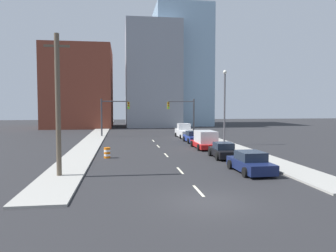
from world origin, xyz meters
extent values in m
plane|color=#262628|center=(0.00, 0.00, 0.00)|extent=(200.00, 200.00, 0.00)
cube|color=#9E9B93|center=(-8.04, 44.03, 0.06)|extent=(2.79, 88.06, 0.13)
cube|color=#9E9B93|center=(8.04, 44.03, 0.06)|extent=(2.79, 88.06, 0.13)
cube|color=beige|center=(0.00, 2.00, 0.00)|extent=(0.16, 2.40, 0.01)
cube|color=beige|center=(0.00, 7.70, 0.00)|extent=(0.16, 2.40, 0.01)
cube|color=beige|center=(0.00, 15.19, 0.00)|extent=(0.16, 2.40, 0.01)
cube|color=beige|center=(0.00, 22.11, 0.00)|extent=(0.16, 2.40, 0.01)
cube|color=beige|center=(0.00, 28.23, 0.00)|extent=(0.16, 2.40, 0.01)
cube|color=brown|center=(-13.31, 59.14, 8.66)|extent=(14.00, 16.00, 17.32)
cube|color=gray|center=(2.82, 63.14, 11.54)|extent=(12.00, 20.00, 23.08)
cube|color=#8CADC6|center=(10.33, 67.14, 14.04)|extent=(13.00, 20.00, 28.08)
cylinder|color=#38383D|center=(-7.19, 35.11, 2.88)|extent=(0.24, 0.24, 5.77)
cylinder|color=#38383D|center=(-5.16, 35.11, 5.37)|extent=(4.06, 0.16, 0.16)
cube|color=#B79319|center=(-3.12, 35.11, 4.74)|extent=(0.34, 0.32, 1.10)
cylinder|color=#4C0C0C|center=(-3.12, 34.94, 5.08)|extent=(0.22, 0.04, 0.22)
cylinder|color=#593F0C|center=(-3.12, 34.94, 4.74)|extent=(0.22, 0.04, 0.22)
cylinder|color=#26E53F|center=(-3.12, 34.94, 4.40)|extent=(0.22, 0.04, 0.22)
cylinder|color=#38383D|center=(7.07, 35.11, 2.88)|extent=(0.24, 0.24, 5.77)
cylinder|color=#38383D|center=(5.03, 35.11, 5.37)|extent=(4.06, 0.16, 0.16)
cube|color=#B79319|center=(3.00, 35.11, 4.74)|extent=(0.34, 0.32, 1.10)
cylinder|color=#4C0C0C|center=(3.00, 34.94, 5.08)|extent=(0.22, 0.04, 0.22)
cylinder|color=#593F0C|center=(3.00, 34.94, 4.74)|extent=(0.22, 0.04, 0.22)
cylinder|color=#26E53F|center=(3.00, 34.94, 4.40)|extent=(0.22, 0.04, 0.22)
cylinder|color=brown|center=(-8.19, 6.59, 4.63)|extent=(0.32, 0.32, 9.25)
cube|color=brown|center=(-8.19, 6.59, 8.45)|extent=(1.60, 0.14, 0.14)
cylinder|color=orange|center=(-5.46, 14.20, 0.10)|extent=(0.56, 0.56, 0.19)
cylinder|color=white|center=(-5.46, 14.20, 0.29)|extent=(0.56, 0.56, 0.19)
cylinder|color=orange|center=(-5.46, 14.20, 0.47)|extent=(0.56, 0.56, 0.19)
cylinder|color=white|center=(-5.46, 14.20, 0.67)|extent=(0.56, 0.56, 0.19)
cylinder|color=orange|center=(-5.46, 14.20, 0.85)|extent=(0.56, 0.56, 0.19)
cylinder|color=#4C4C51|center=(7.84, 21.98, 4.20)|extent=(0.20, 0.20, 8.40)
sphere|color=white|center=(7.84, 21.98, 8.62)|extent=(0.44, 0.44, 0.44)
cube|color=#141E47|center=(4.74, 6.34, 0.52)|extent=(1.96, 4.67, 0.67)
cube|color=#1E2838|center=(4.74, 6.34, 1.17)|extent=(1.70, 2.11, 0.62)
cylinder|color=black|center=(3.74, 7.76, 0.33)|extent=(0.23, 0.67, 0.67)
cylinder|color=black|center=(5.70, 7.79, 0.33)|extent=(0.23, 0.67, 0.67)
cylinder|color=black|center=(3.78, 4.88, 0.33)|extent=(0.23, 0.67, 0.67)
cylinder|color=black|center=(5.74, 4.91, 0.33)|extent=(0.23, 0.67, 0.67)
cube|color=black|center=(4.84, 12.85, 0.50)|extent=(1.84, 4.25, 0.61)
cube|color=#1E2838|center=(4.84, 12.85, 1.09)|extent=(1.57, 1.93, 0.58)
cylinder|color=black|center=(3.98, 14.18, 0.35)|extent=(0.24, 0.71, 0.70)
cylinder|color=black|center=(5.77, 14.13, 0.35)|extent=(0.24, 0.71, 0.70)
cylinder|color=black|center=(3.91, 11.57, 0.35)|extent=(0.24, 0.71, 0.70)
cylinder|color=black|center=(5.70, 11.53, 0.35)|extent=(0.24, 0.71, 0.70)
cube|color=red|center=(4.89, 19.57, 0.43)|extent=(2.20, 5.51, 0.49)
cube|color=silver|center=(4.89, 19.29, 1.31)|extent=(1.93, 3.42, 1.26)
cylinder|color=black|center=(3.78, 21.28, 0.34)|extent=(0.22, 0.68, 0.68)
cylinder|color=black|center=(6.01, 21.26, 0.34)|extent=(0.22, 0.68, 0.68)
cylinder|color=black|center=(3.76, 17.87, 0.34)|extent=(0.22, 0.68, 0.68)
cylinder|color=black|center=(5.99, 17.86, 0.34)|extent=(0.22, 0.68, 0.68)
cube|color=navy|center=(4.89, 25.66, 0.51)|extent=(1.82, 4.47, 0.66)
cube|color=#1E2838|center=(4.89, 25.66, 1.15)|extent=(1.58, 2.02, 0.61)
cylinder|color=black|center=(3.96, 27.02, 0.34)|extent=(0.23, 0.68, 0.68)
cylinder|color=black|center=(5.79, 27.05, 0.34)|extent=(0.23, 0.68, 0.68)
cylinder|color=black|center=(4.00, 24.27, 0.34)|extent=(0.23, 0.68, 0.68)
cylinder|color=black|center=(5.83, 24.29, 0.34)|extent=(0.23, 0.68, 0.68)
cube|color=silver|center=(5.11, 32.17, 0.64)|extent=(2.14, 5.86, 0.95)
cube|color=silver|center=(5.09, 33.05, 1.58)|extent=(1.81, 1.78, 0.92)
cylinder|color=black|center=(4.03, 33.95, 0.30)|extent=(0.23, 0.61, 0.60)
cylinder|color=black|center=(6.11, 34.00, 0.30)|extent=(0.23, 0.61, 0.60)
cylinder|color=black|center=(4.11, 30.35, 0.30)|extent=(0.23, 0.61, 0.60)
cylinder|color=black|center=(6.19, 30.40, 0.30)|extent=(0.23, 0.61, 0.60)
camera|label=1|loc=(-4.10, -15.25, 4.62)|focal=35.00mm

